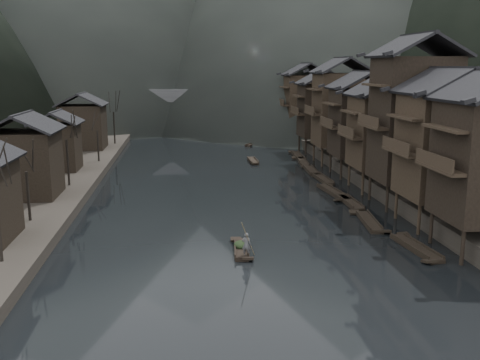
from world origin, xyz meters
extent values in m
plane|color=black|center=(0.00, 0.00, 0.00)|extent=(300.00, 300.00, 0.00)
cube|color=#2D2823|center=(35.00, 40.00, 0.90)|extent=(40.00, 200.00, 1.80)
cylinder|color=black|center=(14.20, -10.40, 1.30)|extent=(0.30, 0.30, 2.90)
cylinder|color=black|center=(14.20, -5.60, 1.30)|extent=(0.30, 0.30, 2.90)
cylinder|color=black|center=(16.95, -5.60, 1.30)|extent=(0.30, 0.30, 2.90)
cube|color=black|center=(13.30, -8.00, 6.49)|extent=(1.20, 5.70, 0.25)
cylinder|color=black|center=(14.20, -3.40, 1.30)|extent=(0.30, 0.30, 2.90)
cylinder|color=black|center=(14.20, 1.40, 1.30)|extent=(0.30, 0.30, 2.90)
cylinder|color=black|center=(16.95, -3.40, 1.30)|extent=(0.30, 0.30, 2.90)
cylinder|color=black|center=(16.95, 1.40, 1.30)|extent=(0.30, 0.30, 2.90)
cube|color=black|center=(17.30, -1.00, 7.01)|extent=(7.00, 6.00, 8.81)
cube|color=black|center=(13.30, -1.00, 6.57)|extent=(1.20, 5.70, 0.25)
cylinder|color=black|center=(14.20, 3.60, 1.30)|extent=(0.30, 0.30, 2.90)
cylinder|color=black|center=(14.20, 8.40, 1.30)|extent=(0.30, 0.30, 2.90)
cylinder|color=black|center=(16.95, 3.60, 1.30)|extent=(0.30, 0.30, 2.90)
cylinder|color=black|center=(16.95, 8.40, 1.30)|extent=(0.30, 0.30, 2.90)
cube|color=black|center=(17.30, 6.00, 8.57)|extent=(7.00, 6.00, 11.94)
cube|color=black|center=(13.30, 6.00, 7.97)|extent=(1.20, 5.70, 0.25)
cylinder|color=black|center=(14.20, 10.60, 1.30)|extent=(0.30, 0.30, 2.90)
cylinder|color=black|center=(14.20, 15.40, 1.30)|extent=(0.30, 0.30, 2.90)
cylinder|color=black|center=(16.95, 10.60, 1.30)|extent=(0.30, 0.30, 2.90)
cylinder|color=black|center=(16.95, 15.40, 1.30)|extent=(0.30, 0.30, 2.90)
cube|color=black|center=(17.30, 13.00, 6.55)|extent=(7.00, 6.00, 7.89)
cube|color=black|center=(13.30, 13.00, 6.15)|extent=(1.20, 5.70, 0.25)
cylinder|color=black|center=(14.20, 18.60, 1.30)|extent=(0.30, 0.30, 2.90)
cylinder|color=black|center=(14.20, 23.40, 1.30)|extent=(0.30, 0.30, 2.90)
cylinder|color=black|center=(16.95, 18.60, 1.30)|extent=(0.30, 0.30, 2.90)
cylinder|color=black|center=(16.95, 23.40, 1.30)|extent=(0.30, 0.30, 2.90)
cube|color=black|center=(17.30, 21.00, 6.77)|extent=(7.00, 6.00, 8.35)
cube|color=black|center=(13.30, 21.00, 6.36)|extent=(1.20, 5.70, 0.25)
cylinder|color=black|center=(14.20, 27.60, 1.30)|extent=(0.30, 0.30, 2.90)
cylinder|color=black|center=(14.20, 32.40, 1.30)|extent=(0.30, 0.30, 2.90)
cylinder|color=black|center=(16.95, 27.60, 1.30)|extent=(0.30, 0.30, 2.90)
cylinder|color=black|center=(16.95, 32.40, 1.30)|extent=(0.30, 0.30, 2.90)
cube|color=black|center=(17.30, 30.00, 7.67)|extent=(7.00, 6.00, 10.14)
cube|color=black|center=(13.30, 30.00, 7.16)|extent=(1.20, 5.70, 0.25)
cylinder|color=black|center=(14.20, 37.60, 1.30)|extent=(0.30, 0.30, 2.90)
cylinder|color=black|center=(14.20, 42.40, 1.30)|extent=(0.30, 0.30, 2.90)
cylinder|color=black|center=(16.95, 37.60, 1.30)|extent=(0.30, 0.30, 2.90)
cylinder|color=black|center=(16.95, 42.40, 1.30)|extent=(0.30, 0.30, 2.90)
cube|color=black|center=(17.30, 40.00, 6.73)|extent=(7.00, 6.00, 8.27)
cube|color=black|center=(13.30, 40.00, 6.32)|extent=(1.20, 5.70, 0.25)
cylinder|color=black|center=(14.20, 49.60, 1.30)|extent=(0.30, 0.30, 2.90)
cylinder|color=black|center=(14.20, 54.40, 1.30)|extent=(0.30, 0.30, 2.90)
cylinder|color=black|center=(16.95, 49.60, 1.30)|extent=(0.30, 0.30, 2.90)
cylinder|color=black|center=(16.95, 54.40, 1.30)|extent=(0.30, 0.30, 2.90)
cube|color=black|center=(17.30, 52.00, 7.35)|extent=(7.00, 6.00, 9.49)
cube|color=black|center=(13.30, 52.00, 6.87)|extent=(1.20, 5.70, 0.25)
cube|color=black|center=(-20.50, 10.00, 4.45)|extent=(6.00, 6.00, 6.50)
cube|color=black|center=(-20.50, 24.00, 4.10)|extent=(5.00, 5.00, 5.80)
cube|color=black|center=(-20.50, 42.00, 4.60)|extent=(6.50, 6.50, 6.80)
cylinder|color=black|center=(-17.00, -8.76, 3.72)|extent=(0.24, 0.24, 5.05)
cylinder|color=black|center=(-17.00, 1.03, 3.28)|extent=(0.24, 0.24, 4.17)
cylinder|color=black|center=(-17.00, 14.68, 3.72)|extent=(0.24, 0.24, 5.04)
cylinder|color=black|center=(-17.00, 29.99, 3.31)|extent=(0.24, 0.24, 4.22)
cylinder|color=black|center=(-17.00, 47.12, 3.84)|extent=(0.24, 0.24, 5.29)
cube|color=black|center=(12.37, -7.05, 0.15)|extent=(1.72, 6.26, 0.30)
cube|color=black|center=(12.37, -7.05, 0.33)|extent=(1.77, 6.14, 0.10)
cube|color=black|center=(12.67, -4.10, 0.29)|extent=(1.01, 0.85, 0.33)
cube|color=black|center=(12.06, -9.99, 0.29)|extent=(1.01, 0.85, 0.33)
cube|color=black|center=(11.22, 0.12, 0.15)|extent=(1.80, 6.40, 0.30)
cube|color=black|center=(11.22, 0.12, 0.33)|extent=(1.84, 6.28, 0.10)
cube|color=black|center=(10.88, 3.13, 0.29)|extent=(1.02, 0.88, 0.33)
cube|color=black|center=(11.56, -2.89, 0.29)|extent=(1.02, 0.88, 0.33)
cube|color=black|center=(11.67, 6.91, 0.15)|extent=(1.17, 5.89, 0.30)
cube|color=black|center=(11.67, 6.91, 0.33)|extent=(1.22, 5.77, 0.10)
cube|color=black|center=(11.70, 9.73, 0.29)|extent=(0.94, 0.74, 0.32)
cube|color=black|center=(11.64, 4.10, 0.29)|extent=(0.94, 0.74, 0.32)
cube|color=black|center=(11.21, 11.50, 0.15)|extent=(1.89, 7.52, 0.30)
cube|color=black|center=(11.21, 11.50, 0.33)|extent=(1.93, 7.37, 0.10)
cube|color=black|center=(11.60, 15.05, 0.29)|extent=(1.03, 1.01, 0.36)
cube|color=black|center=(10.83, 7.95, 0.29)|extent=(1.03, 1.01, 0.36)
cube|color=black|center=(11.87, 18.56, 0.15)|extent=(1.29, 6.43, 0.30)
cube|color=black|center=(11.87, 18.56, 0.33)|extent=(1.34, 6.30, 0.10)
cube|color=black|center=(11.96, 21.63, 0.29)|extent=(0.96, 0.82, 0.34)
cube|color=black|center=(11.78, 15.49, 0.29)|extent=(0.96, 0.82, 0.34)
cube|color=black|center=(11.75, 23.93, 0.15)|extent=(1.45, 6.31, 0.30)
cube|color=black|center=(11.75, 23.93, 0.33)|extent=(1.49, 6.19, 0.10)
cube|color=black|center=(11.58, 26.93, 0.29)|extent=(0.98, 0.82, 0.33)
cube|color=black|center=(11.91, 20.93, 0.29)|extent=(0.98, 0.82, 0.33)
cube|color=black|center=(12.14, 30.52, 0.15)|extent=(1.96, 7.42, 0.30)
cube|color=black|center=(12.14, 30.52, 0.33)|extent=(2.00, 7.28, 0.10)
cube|color=black|center=(11.72, 34.02, 0.29)|extent=(1.04, 1.00, 0.36)
cube|color=black|center=(12.56, 27.02, 0.29)|extent=(1.04, 1.00, 0.36)
cube|color=black|center=(12.61, 36.32, 0.15)|extent=(1.64, 6.87, 0.30)
cube|color=black|center=(12.61, 36.32, 0.33)|extent=(1.68, 6.74, 0.10)
cube|color=black|center=(12.35, 39.58, 0.29)|extent=(1.00, 0.91, 0.35)
cube|color=black|center=(12.87, 33.07, 0.29)|extent=(1.00, 0.91, 0.35)
cube|color=black|center=(5.09, 32.06, 0.15)|extent=(1.11, 5.04, 0.30)
cube|color=black|center=(5.09, 32.06, 0.33)|extent=(1.16, 4.94, 0.10)
cube|color=black|center=(5.15, 34.47, 0.29)|extent=(0.86, 0.65, 0.30)
cube|color=black|center=(5.04, 29.65, 0.29)|extent=(0.86, 0.65, 0.30)
cube|color=black|center=(7.75, 49.60, 0.15)|extent=(4.09, 5.08, 0.30)
cube|color=black|center=(7.75, 49.60, 0.33)|extent=(4.06, 5.02, 0.10)
cube|color=black|center=(6.17, 51.75, 0.29)|extent=(1.09, 1.06, 0.31)
cube|color=black|center=(9.32, 47.44, 0.29)|extent=(1.09, 1.06, 0.31)
cube|color=#4C4C4F|center=(0.00, 72.00, 7.20)|extent=(40.00, 6.00, 1.60)
cube|color=#4C4C4F|center=(0.00, 69.30, 8.50)|extent=(40.00, 0.50, 1.00)
cube|color=#4C4C4F|center=(0.00, 74.70, 8.50)|extent=(40.00, 0.50, 1.00)
cube|color=#4C4C4F|center=(-14.00, 72.00, 3.20)|extent=(3.20, 6.00, 6.40)
cube|color=#4C4C4F|center=(-4.50, 72.00, 3.20)|extent=(3.20, 6.00, 6.40)
cube|color=#4C4C4F|center=(4.50, 72.00, 3.20)|extent=(3.20, 6.00, 6.40)
cube|color=#4C4C4F|center=(14.00, 72.00, 3.20)|extent=(3.20, 6.00, 6.40)
cube|color=black|center=(-0.82, -5.90, 0.15)|extent=(1.41, 4.61, 0.30)
cube|color=black|center=(-0.82, -5.90, 0.33)|extent=(1.45, 4.52, 0.10)
cube|color=black|center=(-1.02, -3.74, 0.29)|extent=(0.89, 0.65, 0.29)
cube|color=black|center=(-0.61, -8.07, 0.29)|extent=(0.89, 0.65, 0.29)
ellipsoid|color=black|center=(-0.84, -5.68, 0.76)|extent=(1.08, 1.42, 0.65)
imported|color=#575759|center=(-0.65, -7.62, 1.33)|extent=(0.76, 0.62, 1.79)
cylinder|color=#8C7A51|center=(-0.45, -7.62, 4.06)|extent=(1.45, 2.45, 3.68)
camera|label=1|loc=(-5.06, -43.92, 13.62)|focal=40.00mm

